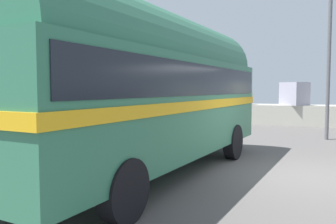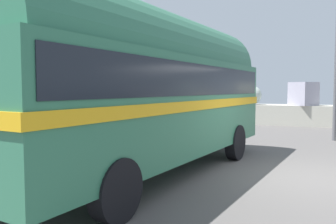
{
  "view_description": "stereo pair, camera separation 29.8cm",
  "coord_description": "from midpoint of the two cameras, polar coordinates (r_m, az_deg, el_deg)",
  "views": [
    {
      "loc": [
        -0.1,
        -8.19,
        1.96
      ],
      "look_at": [
        -3.04,
        -0.59,
        1.42
      ],
      "focal_mm": 36.87,
      "sensor_mm": 36.0,
      "label": 1
    },
    {
      "loc": [
        0.18,
        -8.07,
        1.96
      ],
      "look_at": [
        -3.04,
        -0.59,
        1.42
      ],
      "focal_mm": 36.87,
      "sensor_mm": 36.0,
      "label": 2
    }
  ],
  "objects": [
    {
      "name": "lamp_post",
      "position": [
        14.57,
        24.99,
        10.44
      ],
      "size": [
        1.09,
        0.25,
        6.64
      ],
      "color": "#5B5B60",
      "rests_on": "ground"
    },
    {
      "name": "vintage_coach",
      "position": [
        7.7,
        -3.99,
        4.47
      ],
      "size": [
        3.43,
        8.81,
        3.7
      ],
      "rotation": [
        0.0,
        0.0,
        -0.12
      ],
      "color": "black",
      "rests_on": "ground"
    },
    {
      "name": "ground",
      "position": [
        8.36,
        20.6,
        -9.93
      ],
      "size": [
        32.0,
        26.0,
        0.02
      ],
      "color": "#55514F"
    },
    {
      "name": "breakwater",
      "position": [
        19.97,
        20.48,
        0.19
      ],
      "size": [
        31.36,
        2.29,
        2.45
      ],
      "color": "#B3B0A2",
      "rests_on": "ground"
    }
  ]
}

